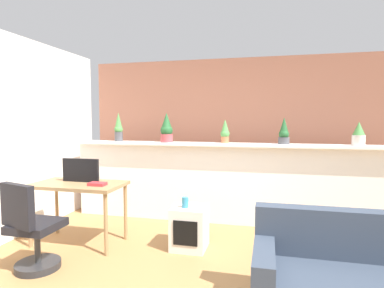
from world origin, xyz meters
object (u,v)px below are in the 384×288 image
object	(u,v)px
potted_plant_2	(225,132)
desk	(78,190)
potted_plant_4	(359,134)
potted_plant_3	(284,133)
vase_on_shelf	(185,202)
book_on_desk	(97,184)
side_cube_shelf	(189,228)
potted_plant_1	(167,129)
office_chair	(32,233)
potted_plant_0	(119,128)
tv_monitor	(81,170)

from	to	relation	value
potted_plant_2	desk	xyz separation A→B (m)	(-1.63, -1.20, -0.68)
potted_plant_4	potted_plant_3	bearing A→B (deg)	177.50
potted_plant_4	vase_on_shelf	world-z (taller)	potted_plant_4
book_on_desk	side_cube_shelf	bearing A→B (deg)	12.75
potted_plant_2	potted_plant_1	bearing A→B (deg)	-175.59
potted_plant_4	desk	size ratio (longest dim) A/B	0.28
potted_plant_1	vase_on_shelf	xyz separation A→B (m)	(0.55, -1.00, -0.82)
potted_plant_3	office_chair	distance (m)	3.29
potted_plant_0	tv_monitor	world-z (taller)	potted_plant_0
potted_plant_2	office_chair	world-z (taller)	potted_plant_2
vase_on_shelf	book_on_desk	size ratio (longest dim) A/B	0.62
potted_plant_2	vase_on_shelf	xyz separation A→B (m)	(-0.32, -1.07, -0.79)
potted_plant_1	office_chair	world-z (taller)	potted_plant_1
side_cube_shelf	vase_on_shelf	world-z (taller)	vase_on_shelf
tv_monitor	vase_on_shelf	distance (m)	1.37
potted_plant_2	potted_plant_4	distance (m)	1.76
potted_plant_0	desk	size ratio (longest dim) A/B	0.41
tv_monitor	potted_plant_1	bearing A→B (deg)	53.43
potted_plant_2	desk	bearing A→B (deg)	-143.77
potted_plant_2	office_chair	distance (m)	2.74
desk	book_on_desk	bearing A→B (deg)	-14.09
desk	vase_on_shelf	world-z (taller)	desk
potted_plant_3	side_cube_shelf	world-z (taller)	potted_plant_3
potted_plant_4	side_cube_shelf	size ratio (longest dim) A/B	0.62
potted_plant_2	office_chair	size ratio (longest dim) A/B	0.38
potted_plant_0	potted_plant_3	bearing A→B (deg)	0.64
potted_plant_3	book_on_desk	size ratio (longest dim) A/B	1.88
potted_plant_4	side_cube_shelf	xyz separation A→B (m)	(-2.03, -0.97, -1.08)
potted_plant_1	side_cube_shelf	bearing A→B (deg)	-58.43
potted_plant_1	tv_monitor	xyz separation A→B (m)	(-0.78, -1.05, -0.49)
tv_monitor	potted_plant_0	bearing A→B (deg)	90.67
potted_plant_4	desk	xyz separation A→B (m)	(-3.39, -1.13, -0.67)
potted_plant_3	office_chair	world-z (taller)	potted_plant_3
office_chair	vase_on_shelf	world-z (taller)	office_chair
vase_on_shelf	book_on_desk	xyz separation A→B (m)	(-1.01, -0.20, 0.21)
potted_plant_4	side_cube_shelf	distance (m)	2.50
potted_plant_3	tv_monitor	world-z (taller)	potted_plant_3
potted_plant_0	potted_plant_1	size ratio (longest dim) A/B	1.02
potted_plant_1	desk	world-z (taller)	potted_plant_1
potted_plant_2	potted_plant_3	world-z (taller)	potted_plant_3
potted_plant_1	office_chair	bearing A→B (deg)	-112.97
potted_plant_3	potted_plant_1	bearing A→B (deg)	-178.48
potted_plant_3	side_cube_shelf	bearing A→B (deg)	-137.28
desk	potted_plant_4	bearing A→B (deg)	18.49
potted_plant_2	potted_plant_3	distance (m)	0.82
potted_plant_4	office_chair	world-z (taller)	potted_plant_4
potted_plant_1	desk	distance (m)	1.54
potted_plant_2	potted_plant_4	world-z (taller)	potted_plant_2
potted_plant_3	potted_plant_4	bearing A→B (deg)	-2.50
desk	book_on_desk	size ratio (longest dim) A/B	5.57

